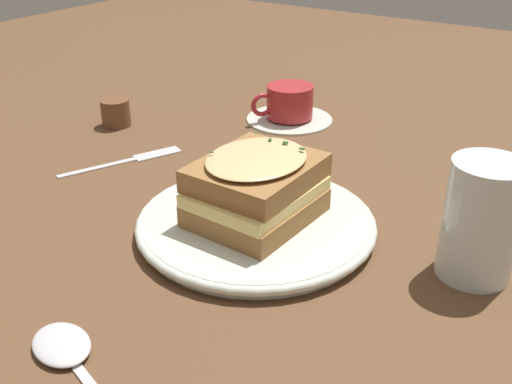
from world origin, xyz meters
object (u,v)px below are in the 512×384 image
water_glass (481,220)px  fork (136,158)px  teacup_with_saucer (289,106)px  dinner_plate (256,223)px  condiment_pot (116,113)px  sandwich (256,187)px  spoon (67,351)px

water_glass → fork: size_ratio=0.72×
teacup_with_saucer → water_glass: (-0.26, -0.36, 0.03)m
dinner_plate → fork: 0.25m
condiment_pot → dinner_plate: bearing=-112.3°
teacup_with_saucer → water_glass: water_glass is taller
sandwich → spoon: 0.25m
sandwich → condiment_pot: size_ratio=3.14×
sandwich → water_glass: 0.22m
dinner_plate → spoon: size_ratio=1.50×
sandwich → teacup_with_saucer: (0.31, 0.14, -0.03)m
dinner_plate → sandwich: sandwich is taller
teacup_with_saucer → spoon: teacup_with_saucer is taller
teacup_with_saucer → condiment_pot: 0.27m
teacup_with_saucer → condiment_pot: (-0.17, 0.21, -0.00)m
teacup_with_saucer → condiment_pot: bearing=-16.6°
sandwich → fork: size_ratio=0.85×
dinner_plate → condiment_pot: (0.15, 0.36, 0.01)m
teacup_with_saucer → water_glass: bearing=89.3°
sandwich → dinner_plate: bearing=-152.2°
sandwich → teacup_with_saucer: bearing=24.8°
teacup_with_saucer → fork: 0.27m
condiment_pot → fork: bearing=-124.6°
dinner_plate → water_glass: bearing=-77.0°
dinner_plate → water_glass: 0.23m
condiment_pot → water_glass: bearing=-99.5°
fork → condiment_pot: bearing=169.7°
dinner_plate → teacup_with_saucer: size_ratio=1.90×
dinner_plate → condiment_pot: size_ratio=5.84×
sandwich → spoon: sandwich is taller
water_glass → spoon: size_ratio=0.68×
sandwich → spoon: bearing=175.7°
dinner_plate → teacup_with_saucer: 0.35m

